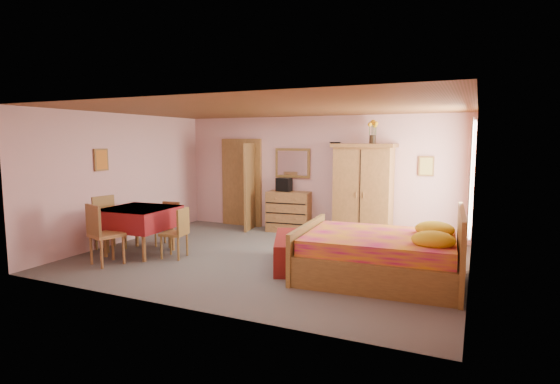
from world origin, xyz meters
The scene contains 23 objects.
floor centered at (0.00, 0.00, 0.00)m, with size 6.50×6.50×0.00m, color #635E57.
ceiling centered at (0.00, 0.00, 2.60)m, with size 6.50×6.50×0.00m, color brown.
wall_back centered at (0.00, 2.50, 1.30)m, with size 6.50×0.10×2.60m, color #E2A7A4.
wall_front centered at (0.00, -2.50, 1.30)m, with size 6.50×0.10×2.60m, color #E2A7A4.
wall_left centered at (-3.25, 0.00, 1.30)m, with size 0.10×5.00×2.60m, color #E2A7A4.
wall_right centered at (3.25, 0.00, 1.30)m, with size 0.10×5.00×2.60m, color #E2A7A4.
doorway centered at (-1.90, 2.47, 1.02)m, with size 1.06×0.12×2.15m, color #9E6B35.
window centered at (3.21, 1.20, 1.45)m, with size 0.08×1.40×1.95m, color white.
picture_left centered at (-3.22, -0.60, 1.70)m, with size 0.04×0.32×0.42m, color orange.
picture_back centered at (2.35, 2.47, 1.55)m, with size 0.30×0.04×0.40m, color #D8BF59.
chest_of_drawers centered at (-0.57, 2.26, 0.46)m, with size 0.97×0.48×0.91m, color #956032.
wall_mirror centered at (-0.57, 2.47, 1.55)m, with size 0.85×0.04×0.67m, color white.
stereo centered at (-0.70, 2.28, 1.06)m, with size 0.32×0.24×0.30m, color black.
floor_lamp centered at (0.47, 2.37, 1.01)m, with size 0.26×0.26×2.03m, color black.
wardrobe centered at (1.15, 2.17, 1.00)m, with size 1.27×0.66×2.00m, color #AC723A.
sunflower_vase centered at (1.31, 2.22, 2.24)m, with size 0.19×0.19×0.48m, color yellow.
bed centered at (2.01, -0.29, 0.55)m, with size 2.36×1.86×1.09m, color #B81163.
bench centered at (0.56, -0.23, 0.24)m, with size 0.54×1.47×0.49m, color maroon.
dining_table centered at (-2.28, -0.67, 0.42)m, with size 1.16×1.16×0.85m, color maroon.
chair_south centered at (-2.29, -1.44, 0.51)m, with size 0.47×0.47×1.03m, color #AA6C39.
chair_north centered at (-2.23, 0.03, 0.42)m, with size 0.39×0.39×0.85m, color olive.
chair_west centered at (-3.00, -0.66, 0.51)m, with size 0.46×0.46×1.01m, color olive.
chair_east centered at (-1.53, -0.63, 0.44)m, with size 0.40×0.40×0.89m, color olive.
Camera 1 is at (3.29, -6.74, 2.07)m, focal length 28.00 mm.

